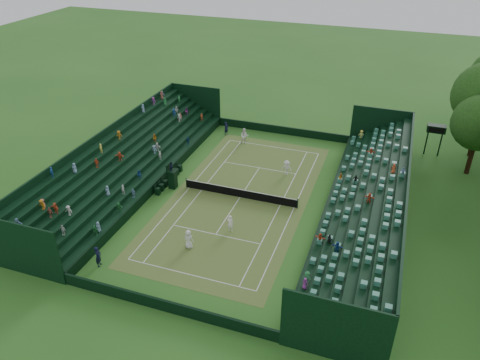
{
  "coord_description": "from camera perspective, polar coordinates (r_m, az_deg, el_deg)",
  "views": [
    {
      "loc": [
        12.95,
        -36.71,
        24.86
      ],
      "look_at": [
        0.0,
        0.0,
        2.0
      ],
      "focal_mm": 35.0,
      "sensor_mm": 36.0,
      "label": 1
    }
  ],
  "objects": [
    {
      "name": "tennis_net",
      "position": [
        45.91,
        -0.0,
        -1.59
      ],
      "size": [
        11.67,
        0.1,
        1.06
      ],
      "color": "black",
      "rests_on": "ground"
    },
    {
      "name": "line_judge_south",
      "position": [
        39.11,
        -16.91,
        -8.9
      ],
      "size": [
        0.58,
        0.75,
        1.84
      ],
      "primitive_type": "imported",
      "rotation": [
        0.0,
        0.0,
        1.79
      ],
      "color": "black",
      "rests_on": "ground"
    },
    {
      "name": "perimeter_wall_south",
      "position": [
        34.56,
        -9.1,
        -14.89
      ],
      "size": [
        17.17,
        0.2,
        1.0
      ],
      "primitive_type": "cube",
      "color": "black",
      "rests_on": "ground"
    },
    {
      "name": "perimeter_wall_east",
      "position": [
        44.28,
        10.43,
        -3.52
      ],
      "size": [
        0.2,
        31.77,
        1.0
      ],
      "primitive_type": "cube",
      "color": "black",
      "rests_on": "ground"
    },
    {
      "name": "line_judge_north",
      "position": [
        58.74,
        -1.69,
        6.3
      ],
      "size": [
        0.62,
        0.74,
        1.73
      ],
      "primitive_type": "imported",
      "rotation": [
        0.0,
        0.0,
        1.19
      ],
      "color": "black",
      "rests_on": "ground"
    },
    {
      "name": "umpire_chair",
      "position": [
        47.65,
        -8.25,
        0.4
      ],
      "size": [
        0.95,
        0.95,
        2.97
      ],
      "color": "black",
      "rests_on": "ground"
    },
    {
      "name": "perimeter_wall_west",
      "position": [
        48.99,
        -9.4,
        0.16
      ],
      "size": [
        0.2,
        31.77,
        1.0
      ],
      "primitive_type": "cube",
      "color": "black",
      "rests_on": "ground"
    },
    {
      "name": "courtside_chairs",
      "position": [
        49.05,
        -8.65,
        0.12
      ],
      "size": [
        0.48,
        5.45,
        1.03
      ],
      "color": "black",
      "rests_on": "ground"
    },
    {
      "name": "ground",
      "position": [
        46.19,
        -0.0,
        -2.14
      ],
      "size": [
        160.0,
        160.0,
        0.0
      ],
      "primitive_type": "plane",
      "color": "#29611E",
      "rests_on": "ground"
    },
    {
      "name": "player_far_east",
      "position": [
        49.96,
        5.71,
        1.51
      ],
      "size": [
        1.08,
        0.63,
        1.66
      ],
      "primitive_type": "imported",
      "rotation": [
        0.0,
        0.0,
        -0.01
      ],
      "color": "white",
      "rests_on": "ground"
    },
    {
      "name": "scoreboard_tower",
      "position": [
        57.21,
        22.8,
        5.65
      ],
      "size": [
        2.0,
        1.0,
        3.7
      ],
      "color": "black",
      "rests_on": "ground"
    },
    {
      "name": "player_far_west",
      "position": [
        56.31,
        0.54,
        5.36
      ],
      "size": [
        1.18,
        1.05,
        2.02
      ],
      "primitive_type": "imported",
      "rotation": [
        0.0,
        0.0,
        0.35
      ],
      "color": "white",
      "rests_on": "ground"
    },
    {
      "name": "perimeter_wall_north",
      "position": [
        59.39,
        5.13,
        6.08
      ],
      "size": [
        17.17,
        0.2,
        1.0
      ],
      "primitive_type": "cube",
      "color": "black",
      "rests_on": "ground"
    },
    {
      "name": "player_near_west",
      "position": [
        39.49,
        -6.29,
        -7.19
      ],
      "size": [
        0.86,
        0.57,
        1.76
      ],
      "primitive_type": "imported",
      "rotation": [
        0.0,
        0.0,
        3.13
      ],
      "color": "silver",
      "rests_on": "ground"
    },
    {
      "name": "north_grandstand",
      "position": [
        43.49,
        15.97,
        -3.33
      ],
      "size": [
        6.6,
        32.0,
        4.9
      ],
      "color": "black",
      "rests_on": "ground"
    },
    {
      "name": "player_near_east",
      "position": [
        41.18,
        -1.2,
        -5.3
      ],
      "size": [
        0.61,
        0.41,
        1.64
      ],
      "primitive_type": "imported",
      "rotation": [
        0.0,
        0.0,
        3.11
      ],
      "color": "white",
      "rests_on": "ground"
    },
    {
      "name": "south_grandstand",
      "position": [
        50.47,
        -13.7,
        1.98
      ],
      "size": [
        6.6,
        32.0,
        4.9
      ],
      "color": "black",
      "rests_on": "ground"
    },
    {
      "name": "court_surface",
      "position": [
        46.18,
        -0.0,
        -2.13
      ],
      "size": [
        12.97,
        26.77,
        0.01
      ],
      "primitive_type": "cube",
      "color": "#3A7928",
      "rests_on": "ground"
    }
  ]
}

